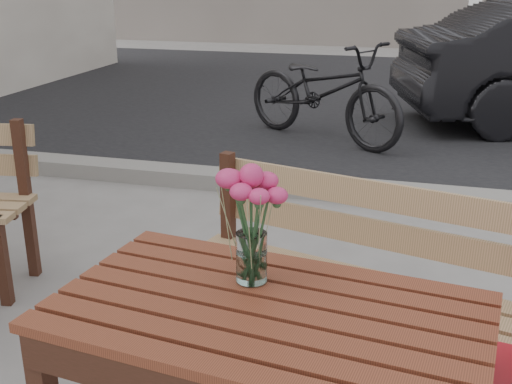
# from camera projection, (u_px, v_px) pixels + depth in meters

# --- Properties ---
(street) EXTENTS (30.00, 8.12, 0.12)m
(street) POSITION_uv_depth(u_px,v_px,m) (386.00, 130.00, 6.56)
(street) COLOR black
(street) RESTS_ON ground
(main_table) EXTENTS (1.26, 0.84, 0.73)m
(main_table) POSITION_uv_depth(u_px,v_px,m) (266.00, 345.00, 1.79)
(main_table) COLOR #582817
(main_table) RESTS_ON ground
(main_bench) EXTENTS (1.46, 0.75, 0.87)m
(main_bench) POSITION_uv_depth(u_px,v_px,m) (358.00, 260.00, 2.49)
(main_bench) COLOR olive
(main_bench) RESTS_ON ground
(main_vase) EXTENTS (0.20, 0.20, 0.36)m
(main_vase) POSITION_uv_depth(u_px,v_px,m) (251.00, 210.00, 1.82)
(main_vase) COLOR white
(main_vase) RESTS_ON main_table
(bicycle) EXTENTS (1.92, 1.47, 0.97)m
(bicycle) POSITION_uv_depth(u_px,v_px,m) (323.00, 91.00, 6.14)
(bicycle) COLOR black
(bicycle) RESTS_ON ground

